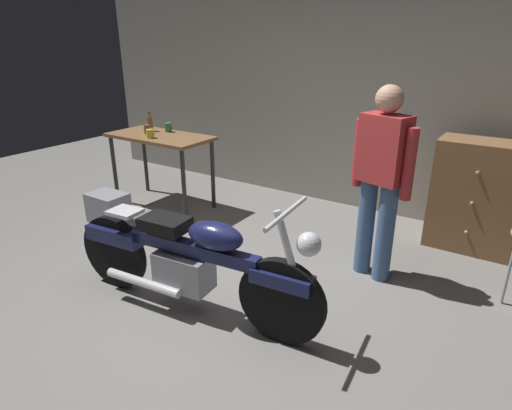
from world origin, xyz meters
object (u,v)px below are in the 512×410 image
bottle (150,123)px  wooden_dresser (476,196)px  mug_brown_stoneware (147,129)px  mug_yellow_tall (150,134)px  motorcycle (190,260)px  mug_green_speckled (168,127)px  storage_bin (108,208)px  person_standing (381,177)px

bottle → wooden_dresser: bearing=11.2°
mug_brown_stoneware → mug_yellow_tall: bearing=-36.2°
motorcycle → wooden_dresser: (1.60, 2.39, 0.10)m
mug_green_speckled → mug_yellow_tall: size_ratio=0.94×
mug_brown_stoneware → bottle: 0.14m
motorcycle → storage_bin: bearing=152.5°
motorcycle → mug_green_speckled: size_ratio=18.96×
mug_green_speckled → bottle: (-0.22, -0.09, 0.04)m
motorcycle → person_standing: 1.70m
motorcycle → mug_yellow_tall: bearing=137.2°
wooden_dresser → mug_green_speckled: size_ratio=9.54×
mug_brown_stoneware → mug_green_speckled: mug_green_speckled is taller
wooden_dresser → storage_bin: bearing=-156.1°
storage_bin → mug_green_speckled: mug_green_speckled is taller
person_standing → bottle: size_ratio=6.93×
person_standing → storage_bin: bearing=25.5°
storage_bin → bottle: 1.19m
mug_yellow_tall → motorcycle: bearing=-37.4°
storage_bin → mug_green_speckled: 1.23m
storage_bin → mug_yellow_tall: 0.98m
person_standing → mug_brown_stoneware: person_standing is taller
motorcycle → mug_brown_stoneware: (-2.02, 1.54, 0.50)m
wooden_dresser → mug_yellow_tall: size_ratio=9.01×
mug_green_speckled → bottle: 0.24m
mug_green_speckled → wooden_dresser: bearing=10.5°
wooden_dresser → mug_brown_stoneware: 3.74m
storage_bin → mug_brown_stoneware: (-0.04, 0.73, 0.78)m
person_standing → mug_yellow_tall: size_ratio=13.68×
motorcycle → person_standing: person_standing is taller
mug_green_speckled → storage_bin: bearing=-96.6°
wooden_dresser → mug_green_speckled: bearing=-169.5°
wooden_dresser → mug_brown_stoneware: (-3.62, -0.85, 0.40)m
wooden_dresser → bottle: bottle is taller
mug_green_speckled → mug_yellow_tall: bearing=-80.0°
bottle → mug_yellow_tall: bearing=-44.3°
motorcycle → storage_bin: (-1.98, 0.80, -0.28)m
motorcycle → mug_green_speckled: 2.61m
storage_bin → person_standing: bearing=9.9°
storage_bin → mug_green_speckled: size_ratio=3.81×
mug_yellow_tall → wooden_dresser: bearing=16.5°
mug_yellow_tall → person_standing: bearing=-1.2°
person_standing → motorcycle: bearing=69.2°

